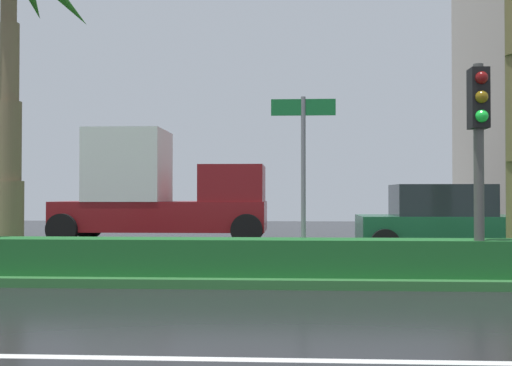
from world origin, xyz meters
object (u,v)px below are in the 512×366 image
at_px(car_in_traffic_second, 445,221).
at_px(street_name_sign, 303,159).
at_px(box_truck_lead, 160,192).
at_px(traffic_signal_median_right, 479,130).

bearing_deg(car_in_traffic_second, street_name_sign, -126.90).
bearing_deg(box_truck_lead, traffic_signal_median_right, -51.70).
bearing_deg(car_in_traffic_second, traffic_signal_median_right, -98.60).
distance_m(traffic_signal_median_right, box_truck_lead, 11.34).
relative_size(traffic_signal_median_right, car_in_traffic_second, 0.79).
relative_size(traffic_signal_median_right, street_name_sign, 1.14).
height_order(box_truck_lead, car_in_traffic_second, box_truck_lead).
height_order(traffic_signal_median_right, car_in_traffic_second, traffic_signal_median_right).
xyz_separation_m(traffic_signal_median_right, car_in_traffic_second, (0.81, 5.35, -1.67)).
relative_size(street_name_sign, box_truck_lead, 0.47).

